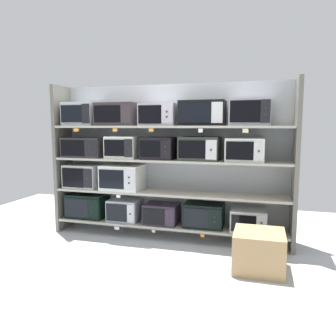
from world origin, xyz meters
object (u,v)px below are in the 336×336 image
object	(u,v)px
microwave_10	(200,148)
microwave_14	(159,115)
microwave_12	(81,114)
microwave_4	(249,220)
microwave_11	(245,150)
microwave_16	(250,112)
microwave_7	(86,147)
microwave_5	(84,176)
microwave_15	(202,113)
microwave_6	(123,177)
microwave_8	(124,147)
shipping_carton	(259,251)
microwave_3	(204,215)
microwave_1	(125,210)
microwave_13	(118,114)
microwave_2	(162,213)
microwave_0	(87,206)
microwave_9	(159,148)

from	to	relation	value
microwave_10	microwave_14	world-z (taller)	microwave_14
microwave_12	microwave_4	bearing A→B (deg)	-0.01
microwave_11	microwave_12	world-z (taller)	microwave_12
microwave_16	microwave_7	bearing A→B (deg)	-180.00
microwave_10	microwave_16	size ratio (longest dim) A/B	1.03
microwave_5	microwave_14	bearing A→B (deg)	0.00
microwave_15	microwave_10	bearing A→B (deg)	179.51
microwave_4	microwave_6	size ratio (longest dim) A/B	0.82
microwave_10	microwave_15	size ratio (longest dim) A/B	0.88
microwave_8	shipping_carton	distance (m)	2.20
microwave_3	shipping_carton	size ratio (longest dim) A/B	0.98
microwave_1	microwave_6	distance (m)	0.46
microwave_4	microwave_8	distance (m)	1.90
microwave_3	microwave_12	xyz separation A→B (m)	(-1.74, 0.00, 1.31)
microwave_13	shipping_carton	size ratio (longest dim) A/B	1.08
microwave_7	microwave_12	size ratio (longest dim) A/B	1.25
microwave_7	shipping_carton	xyz separation A→B (m)	(2.39, -0.72, -0.99)
microwave_2	microwave_8	bearing A→B (deg)	179.97
microwave_13	shipping_carton	xyz separation A→B (m)	(1.89, -0.72, -1.44)
microwave_0	microwave_13	distance (m)	1.39
microwave_6	microwave_12	world-z (taller)	microwave_12
microwave_13	shipping_carton	bearing A→B (deg)	-21.00
microwave_0	microwave_8	world-z (taller)	microwave_8
microwave_12	microwave_9	bearing A→B (deg)	-0.00
microwave_4	microwave_6	xyz separation A→B (m)	(-1.70, 0.00, 0.47)
microwave_1	microwave_10	distance (m)	1.36
microwave_5	microwave_10	bearing A→B (deg)	0.01
microwave_0	microwave_4	bearing A→B (deg)	0.00
microwave_12	microwave_13	distance (m)	0.56
microwave_0	microwave_9	world-z (taller)	microwave_9
microwave_12	shipping_carton	xyz separation A→B (m)	(2.45, -0.72, -1.45)
microwave_6	microwave_15	size ratio (longest dim) A/B	0.95
microwave_13	microwave_7	bearing A→B (deg)	-179.96
microwave_9	microwave_11	xyz separation A→B (m)	(1.10, -0.00, -0.00)
microwave_9	microwave_14	xyz separation A→B (m)	(-0.01, -0.00, 0.43)
microwave_4	microwave_11	distance (m)	0.88
microwave_7	microwave_9	bearing A→B (deg)	0.02
microwave_6	microwave_14	size ratio (longest dim) A/B	1.13
microwave_9	microwave_0	bearing A→B (deg)	-179.98
microwave_7	microwave_11	bearing A→B (deg)	0.00
microwave_6	microwave_16	world-z (taller)	microwave_16
microwave_0	microwave_15	bearing A→B (deg)	0.00
microwave_11	shipping_carton	size ratio (longest dim) A/B	0.90
microwave_5	microwave_14	distance (m)	1.41
microwave_2	microwave_15	distance (m)	1.44
microwave_7	shipping_carton	world-z (taller)	microwave_7
microwave_0	microwave_5	world-z (taller)	microwave_5
microwave_0	microwave_15	xyz separation A→B (m)	(1.66, 0.00, 1.29)
microwave_8	microwave_14	bearing A→B (deg)	-0.04
microwave_6	microwave_4	bearing A→B (deg)	-0.00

